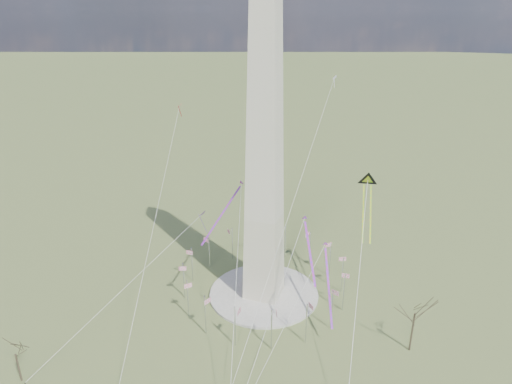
% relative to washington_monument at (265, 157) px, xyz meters
% --- Properties ---
extents(ground, '(2000.00, 2000.00, 0.00)m').
position_rel_washington_monument_xyz_m(ground, '(0.00, 0.00, -47.95)').
color(ground, '#506432').
rests_on(ground, ground).
extents(plaza, '(36.00, 36.00, 0.80)m').
position_rel_washington_monument_xyz_m(plaza, '(0.00, 0.00, -47.55)').
color(plaza, '#BAB2AA').
rests_on(plaza, ground).
extents(washington_monument, '(15.56, 15.56, 100.00)m').
position_rel_washington_monument_xyz_m(washington_monument, '(0.00, 0.00, 0.00)').
color(washington_monument, beige).
rests_on(washington_monument, plaza).
extents(flagpole_ring, '(54.40, 54.40, 13.00)m').
position_rel_washington_monument_xyz_m(flagpole_ring, '(-0.00, -0.00, -40.68)').
color(flagpole_ring, silver).
rests_on(flagpole_ring, ground).
extents(tree_near, '(10.47, 10.47, 18.32)m').
position_rel_washington_monument_xyz_m(tree_near, '(46.51, -12.03, -34.89)').
color(tree_near, '#433928').
rests_on(tree_near, ground).
extents(tree_far, '(7.20, 7.20, 12.61)m').
position_rel_washington_monument_xyz_m(tree_far, '(-46.93, -55.85, -38.97)').
color(tree_far, '#433928').
rests_on(tree_far, ground).
extents(kite_delta_black, '(7.59, 19.70, 16.12)m').
position_rel_washington_monument_xyz_m(kite_delta_black, '(29.01, 13.65, -9.94)').
color(kite_delta_black, black).
rests_on(kite_delta_black, ground).
extents(kite_diamond_purple, '(2.02, 2.88, 8.47)m').
position_rel_washington_monument_xyz_m(kite_diamond_purple, '(-22.94, 3.64, -24.39)').
color(kite_diamond_purple, '#461973').
rests_on(kite_diamond_purple, ground).
extents(kite_streamer_left, '(8.48, 17.44, 12.73)m').
position_rel_washington_monument_xyz_m(kite_streamer_left, '(15.93, -8.77, -21.18)').
color(kite_streamer_left, '#DE2344').
rests_on(kite_streamer_left, ground).
extents(kite_streamer_mid, '(6.65, 20.34, 14.25)m').
position_rel_washington_monument_xyz_m(kite_streamer_mid, '(-10.83, -3.03, -15.58)').
color(kite_streamer_mid, '#DE2344').
rests_on(kite_streamer_mid, ground).
extents(kite_streamer_right, '(8.25, 22.19, 15.71)m').
position_rel_washington_monument_xyz_m(kite_streamer_right, '(21.07, -3.40, -32.95)').
color(kite_streamer_right, '#DE2344').
rests_on(kite_streamer_right, ground).
extents(kite_small_red, '(1.46, 2.02, 5.10)m').
position_rel_washington_monument_xyz_m(kite_small_red, '(-43.84, 31.24, 5.72)').
color(kite_small_red, red).
rests_on(kite_small_red, ground).
extents(kite_small_white, '(1.48, 1.61, 4.47)m').
position_rel_washington_monument_xyz_m(kite_small_white, '(12.01, 42.90, 17.21)').
color(kite_small_white, white).
rests_on(kite_small_white, ground).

